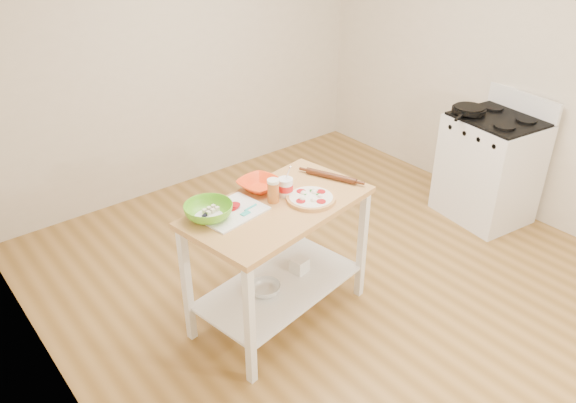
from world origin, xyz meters
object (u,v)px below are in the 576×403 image
Objects in this scene: cutting_board at (230,212)px; beer_pint at (273,191)px; shelf_glass_bowl at (265,289)px; prep_island at (279,237)px; knife at (210,209)px; gas_stove at (489,168)px; green_bowl at (208,211)px; yogurt_tub at (285,187)px; rolling_pin at (331,176)px; shelf_bin at (299,265)px; spatula at (248,210)px; pizza at (311,198)px; skillet at (469,110)px; orange_bowl at (259,185)px.

beer_pint reaches higher than cutting_board.
prep_island is at bearing 4.20° from shelf_glass_bowl.
cutting_board is 0.12m from knife.
gas_stove reaches higher than beer_pint.
yogurt_tub reaches higher than green_bowl.
rolling_pin is 0.67m from shelf_bin.
shelf_glass_bowl is (0.08, -0.05, -0.62)m from spatula.
pizza is 0.42m from spatula.
gas_stove is at bearing -77.29° from skillet.
orange_bowl is 0.20m from beer_pint.
skillet is 1.50× the size of green_bowl.
spatula is at bearing 169.79° from prep_island.
knife is (-0.38, 0.19, 0.27)m from prep_island.
gas_stove is at bearing -3.21° from beer_pint.
cutting_board is at bearing -73.03° from knife.
knife is 0.88m from rolling_pin.
green_bowl is at bearing 158.86° from cutting_board.
gas_stove is at bearing -12.66° from spatula.
skillet is 2.06m from yogurt_tub.
pizza is at bearing -19.73° from green_bowl.
beer_pint is 0.42× the size of rolling_pin.
orange_bowl is (0.02, 0.23, 0.28)m from prep_island.
pizza is 1.52× the size of shelf_glass_bowl.
prep_island is 0.34m from spatula.
shelf_glass_bowl is (-0.13, -0.01, -0.36)m from prep_island.
spatula is at bearing -179.49° from rolling_pin.
prep_island is 6.20× the size of shelf_glass_bowl.
gas_stove reaches higher than skillet.
cutting_board is 0.30m from beer_pint.
gas_stove is 2.33m from orange_bowl.
spatula is at bearing 167.26° from skillet.
prep_island is 12.19× the size of shelf_bin.
beer_pint is (-0.00, 0.05, 0.33)m from prep_island.
shelf_bin is (0.01, 0.12, -0.60)m from pizza.
pizza is at bearing -172.28° from gas_stove.
pizza is (-2.09, -0.01, 0.44)m from gas_stove.
knife is 0.08m from green_bowl.
knife is 2.26× the size of shelf_bin.
rolling_pin reaches higher than shelf_glass_bowl.
pizza is at bearing -25.04° from prep_island.
pizza is 1.07× the size of green_bowl.
orange_bowl is at bearing 84.11° from prep_island.
green_bowl is 0.92m from rolling_pin.
pizza is at bearing -30.29° from cutting_board.
gas_stove is at bearing -34.88° from knife.
prep_island reaches higher than shelf_bin.
knife is 0.66× the size of rolling_pin.
pizza is at bearing -62.64° from orange_bowl.
yogurt_tub is (0.49, -0.13, 0.04)m from knife.
prep_island is 8.37× the size of beer_pint.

